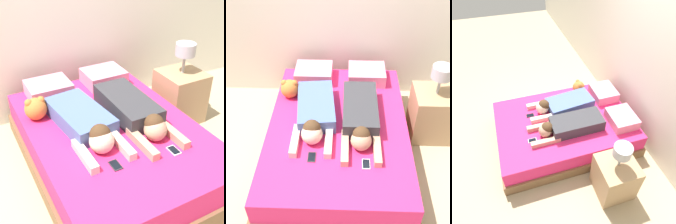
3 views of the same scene
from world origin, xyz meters
TOP-DOWN VIEW (x-y plane):
  - ground_plane at (0.00, 0.00)m, footprint 12.00×12.00m
  - wall_back at (0.00, 1.21)m, footprint 12.00×0.06m
  - bed at (0.00, 0.00)m, footprint 1.51×2.13m
  - pillow_head_left at (-0.33, 0.81)m, footprint 0.45×0.38m
  - pillow_head_right at (0.33, 0.81)m, footprint 0.45×0.38m
  - person_left at (-0.24, 0.04)m, footprint 0.46×1.06m
  - person_right at (0.23, 0.00)m, footprint 0.38×1.10m
  - cell_phone_left at (-0.23, -0.49)m, footprint 0.07×0.12m
  - cell_phone_right at (0.28, -0.56)m, footprint 0.07×0.12m
  - plush_toy at (-0.57, 0.45)m, footprint 0.21×0.21m
  - nightstand at (1.08, 0.35)m, footprint 0.47×0.47m

SIDE VIEW (x-z plane):
  - ground_plane at x=0.00m, z-range 0.00..0.00m
  - bed at x=0.00m, z-range 0.00..0.44m
  - nightstand at x=1.08m, z-range -0.14..0.79m
  - cell_phone_left at x=-0.23m, z-range 0.44..0.45m
  - cell_phone_right at x=0.28m, z-range 0.44..0.45m
  - pillow_head_left at x=-0.33m, z-range 0.44..0.60m
  - pillow_head_right at x=0.33m, z-range 0.44..0.60m
  - person_left at x=-0.24m, z-range 0.41..0.64m
  - person_right at x=0.23m, z-range 0.42..0.65m
  - plush_toy at x=-0.57m, z-range 0.44..0.66m
  - wall_back at x=0.00m, z-range 0.00..2.60m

